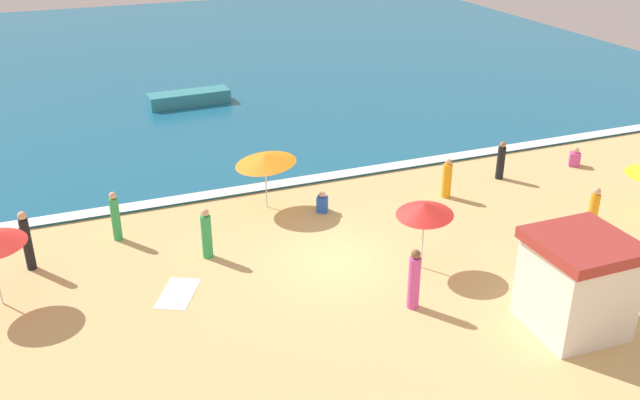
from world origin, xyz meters
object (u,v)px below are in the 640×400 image
(beach_umbrella_2, at_px, (265,159))
(small_boat_0, at_px, (189,98))
(beachgoer_3, at_px, (116,217))
(beachgoer_2, at_px, (414,280))
(beachgoer_6, at_px, (322,203))
(beachgoer_9, at_px, (501,161))
(beach_umbrella_1, at_px, (425,209))
(lifeguard_cabana, at_px, (577,283))
(beachgoer_1, at_px, (593,215))
(beachgoer_8, at_px, (575,158))
(beachgoer_0, at_px, (447,179))
(beachgoer_7, at_px, (207,234))
(beachgoer_5, at_px, (27,241))

(beach_umbrella_2, distance_m, small_boat_0, 13.26)
(beachgoer_3, bearing_deg, beachgoer_2, -44.83)
(beachgoer_6, bearing_deg, beachgoer_9, 1.63)
(beach_umbrella_1, relative_size, beachgoer_3, 1.39)
(lifeguard_cabana, xyz_separation_m, beachgoer_1, (3.88, 3.77, -0.44))
(beach_umbrella_1, bearing_deg, beachgoer_8, 26.53)
(beach_umbrella_1, height_order, beach_umbrella_2, beach_umbrella_1)
(lifeguard_cabana, relative_size, beachgoer_0, 1.73)
(beachgoer_7, height_order, small_boat_0, beachgoer_7)
(beach_umbrella_2, bearing_deg, beachgoer_5, -169.12)
(lifeguard_cabana, relative_size, beachgoer_6, 3.36)
(beachgoer_6, relative_size, beachgoer_7, 0.47)
(beachgoer_5, distance_m, beachgoer_6, 9.87)
(beachgoer_9, bearing_deg, beachgoer_5, -177.86)
(beachgoer_5, relative_size, beachgoer_6, 2.45)
(beachgoer_3, height_order, beachgoer_9, beachgoer_3)
(beach_umbrella_2, xyz_separation_m, beachgoer_3, (-5.38, -0.59, -1.03))
(lifeguard_cabana, distance_m, small_boat_0, 23.96)
(beachgoer_5, xyz_separation_m, beachgoer_6, (9.84, 0.44, -0.63))
(beachgoer_6, bearing_deg, beachgoer_8, 1.07)
(beachgoer_2, distance_m, beachgoer_3, 10.17)
(beachgoer_3, xyz_separation_m, beachgoer_8, (18.53, -0.32, -0.50))
(beachgoer_9, height_order, small_boat_0, beachgoer_9)
(beach_umbrella_2, bearing_deg, lifeguard_cabana, -62.25)
(beachgoer_3, bearing_deg, beachgoer_9, -1.21)
(lifeguard_cabana, distance_m, beachgoer_6, 9.77)
(beachgoer_6, distance_m, beachgoer_9, 7.73)
(lifeguard_cabana, xyz_separation_m, beachgoer_8, (7.81, 9.24, -1.02))
(beachgoer_0, height_order, small_boat_0, beachgoer_0)
(beachgoer_7, xyz_separation_m, beachgoer_8, (16.01, 1.93, -0.46))
(beach_umbrella_2, xyz_separation_m, beachgoer_1, (9.21, -6.37, -0.95))
(beach_umbrella_1, relative_size, beachgoer_8, 3.00)
(beach_umbrella_1, bearing_deg, beachgoer_7, 152.83)
(beachgoer_1, distance_m, beachgoer_5, 17.97)
(lifeguard_cabana, height_order, beach_umbrella_1, lifeguard_cabana)
(beach_umbrella_2, height_order, beachgoer_3, beach_umbrella_2)
(beachgoer_0, bearing_deg, beachgoer_8, 6.43)
(beachgoer_1, bearing_deg, beach_umbrella_1, 175.67)
(beachgoer_6, bearing_deg, beachgoer_7, -159.52)
(beachgoer_9, bearing_deg, beachgoer_2, -138.00)
(beachgoer_8, bearing_deg, beachgoer_5, -178.25)
(lifeguard_cabana, bearing_deg, small_boat_0, 103.01)
(beach_umbrella_1, xyz_separation_m, beachgoer_7, (-5.99, 3.07, -1.21))
(beachgoer_3, distance_m, beachgoer_9, 14.83)
(beachgoer_0, bearing_deg, beachgoer_9, 14.49)
(small_boat_0, bearing_deg, beach_umbrella_1, -80.55)
(beachgoer_0, distance_m, beachgoer_2, 7.71)
(beachgoer_1, distance_m, beachgoer_8, 6.76)
(beachgoer_0, xyz_separation_m, beachgoer_7, (-9.41, -1.19, 0.09))
(beach_umbrella_2, xyz_separation_m, beachgoer_9, (9.45, -0.90, -1.12))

